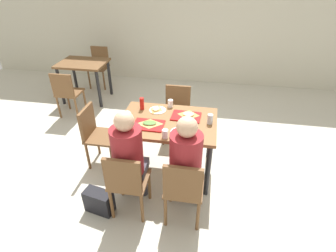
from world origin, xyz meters
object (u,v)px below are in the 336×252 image
Objects in this scene: chair_far_side at (177,109)px; plastic_cup_b at (165,134)px; pizza_slice_a at (150,123)px; condiment_bottle at (142,104)px; background_chair_far at (99,64)px; person_in_red at (129,154)px; chair_left_end at (96,132)px; tray_red_near at (149,125)px; paper_plate_near_edge at (180,132)px; handbag at (99,201)px; soda_can at (210,119)px; pizza_slice_d at (182,131)px; background_chair_near at (67,91)px; pizza_slice_c at (156,109)px; tray_red_far at (186,116)px; foil_bundle at (127,114)px; background_table at (84,69)px; pizza_slice_b at (188,114)px; main_table at (168,128)px; person_in_brown_jacket at (186,160)px; chair_near_left at (127,181)px; plastic_cup_a at (170,103)px; chair_near_right at (183,188)px; paper_plate_center at (158,110)px.

chair_far_side is 1.21m from plastic_cup_b.
plastic_cup_b is at bearing -44.79° from pizza_slice_a.
background_chair_far is (-1.60, 2.36, -0.36)m from condiment_bottle.
person_in_red is (-0.30, -1.47, 0.25)m from chair_far_side.
tray_red_near is at bearing -10.91° from chair_left_end.
paper_plate_near_edge reaches higher than handbag.
pizza_slice_d is at bearing -139.54° from soda_can.
tray_red_near is 2.95× the size of soda_can.
plastic_cup_b reaches higher than background_chair_near.
pizza_slice_a is 0.37m from pizza_slice_c.
foil_bundle is at bearing -168.22° from tray_red_far.
pizza_slice_d is 0.27× the size of background_chair_far.
background_chair_near reaches higher than background_table.
chair_far_side reaches higher than pizza_slice_b.
person_in_brown_jacket is (0.30, -0.67, 0.07)m from main_table.
condiment_bottle is (-0.09, 1.04, 0.36)m from chair_near_left.
main_table is at bearing 113.94° from person_in_brown_jacket.
person_in_brown_jacket is 1.13m from condiment_bottle.
main_table is 0.49m from condiment_bottle.
tray_red_near is 0.54m from plastic_cup_a.
handbag is at bearing -179.01° from chair_near_right.
plastic_cup_a is at bearing 142.29° from pizza_slice_b.
paper_plate_center is at bearing 127.34° from main_table.
handbag is at bearing -144.37° from paper_plate_near_edge.
chair_near_left is 3.16m from background_table.
soda_can is (0.53, -0.34, 0.01)m from plastic_cup_a.
paper_plate_near_edge is at bearing -70.72° from plastic_cup_a.
pizza_slice_b is (0.23, 0.16, 0.13)m from main_table.
condiment_bottle reaches higher than tray_red_far.
foil_bundle is at bearing 163.24° from pizza_slice_d.
tray_red_near reaches higher than main_table.
chair_left_end reaches higher than pizza_slice_c.
chair_near_right is (0.59, 0.00, 0.00)m from chair_near_left.
handbag is 3.69m from background_chair_far.
paper_plate_near_edge is 0.39m from pizza_slice_a.
chair_near_left is 3.66× the size of pizza_slice_d.
pizza_slice_c is (-0.02, 0.00, 0.01)m from paper_plate_center.
person_in_brown_jacket reaches higher than pizza_slice_d.
pizza_slice_d is at bearing -49.40° from pizza_slice_c.
background_chair_far reaches higher than tray_red_near.
chair_near_right is 2.36× the size of tray_red_near.
plastic_cup_b is (0.23, -0.59, 0.03)m from pizza_slice_c.
chair_far_side is 1.00× the size of background_chair_near.
foil_bundle is at bearing 141.07° from person_in_brown_jacket.
chair_far_side is at bearing 78.11° from pizza_slice_a.
foil_bundle reaches higher than pizza_slice_d.
condiment_bottle is at bearing -160.33° from plastic_cup_a.
person_in_red is at bearing -96.32° from pizza_slice_c.
paper_plate_near_edge is at bearing -51.22° from pizza_slice_c.
condiment_bottle is (-0.41, 0.59, 0.03)m from plastic_cup_b.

